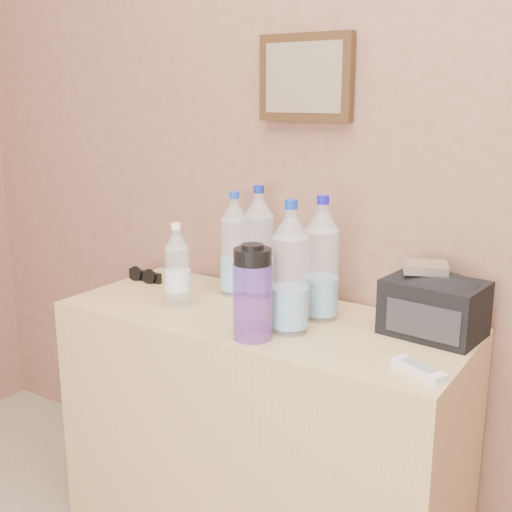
{
  "coord_description": "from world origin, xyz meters",
  "views": [
    {
      "loc": [
        0.43,
        0.26,
        1.35
      ],
      "look_at": [
        -0.5,
        1.71,
        0.92
      ],
      "focal_mm": 45.0,
      "sensor_mm": 36.0,
      "label": 1
    }
  ],
  "objects_px": {
    "ac_remote": "(419,369)",
    "pet_large_c": "(321,265)",
    "toiletry_bag": "(434,304)",
    "foil_packet": "(425,267)",
    "pet_large_a": "(259,247)",
    "nalgene_bottle": "(253,293)",
    "sunglasses": "(145,276)",
    "pet_large_b": "(235,249)",
    "pet_small": "(177,270)",
    "dresser": "(260,431)",
    "pet_large_d": "(290,275)"
  },
  "relations": [
    {
      "from": "nalgene_bottle",
      "to": "foil_packet",
      "type": "distance_m",
      "value": 0.45
    },
    {
      "from": "pet_large_b",
      "to": "nalgene_bottle",
      "type": "xyz_separation_m",
      "value": [
        0.26,
        -0.29,
        -0.02
      ]
    },
    {
      "from": "ac_remote",
      "to": "pet_large_c",
      "type": "bearing_deg",
      "value": 175.43
    },
    {
      "from": "pet_large_c",
      "to": "ac_remote",
      "type": "xyz_separation_m",
      "value": [
        0.36,
        -0.21,
        -0.15
      ]
    },
    {
      "from": "pet_large_a",
      "to": "pet_large_b",
      "type": "xyz_separation_m",
      "value": [
        -0.07,
        -0.03,
        -0.01
      ]
    },
    {
      "from": "pet_large_c",
      "to": "toiletry_bag",
      "type": "bearing_deg",
      "value": 8.49
    },
    {
      "from": "pet_large_a",
      "to": "nalgene_bottle",
      "type": "distance_m",
      "value": 0.38
    },
    {
      "from": "foil_packet",
      "to": "toiletry_bag",
      "type": "bearing_deg",
      "value": -0.52
    },
    {
      "from": "pet_large_b",
      "to": "toiletry_bag",
      "type": "relative_size",
      "value": 1.33
    },
    {
      "from": "pet_small",
      "to": "sunglasses",
      "type": "xyz_separation_m",
      "value": [
        -0.26,
        0.14,
        -0.09
      ]
    },
    {
      "from": "pet_small",
      "to": "sunglasses",
      "type": "relative_size",
      "value": 1.84
    },
    {
      "from": "toiletry_bag",
      "to": "foil_packet",
      "type": "height_order",
      "value": "foil_packet"
    },
    {
      "from": "pet_large_b",
      "to": "pet_large_d",
      "type": "bearing_deg",
      "value": -32.3
    },
    {
      "from": "pet_large_a",
      "to": "foil_packet",
      "type": "relative_size",
      "value": 3.11
    },
    {
      "from": "pet_large_b",
      "to": "sunglasses",
      "type": "xyz_separation_m",
      "value": [
        -0.34,
        -0.05,
        -0.13
      ]
    },
    {
      "from": "pet_large_b",
      "to": "pet_large_c",
      "type": "relative_size",
      "value": 0.93
    },
    {
      "from": "pet_large_b",
      "to": "pet_small",
      "type": "xyz_separation_m",
      "value": [
        -0.07,
        -0.19,
        -0.03
      ]
    },
    {
      "from": "pet_large_d",
      "to": "ac_remote",
      "type": "height_order",
      "value": "pet_large_d"
    },
    {
      "from": "pet_large_a",
      "to": "ac_remote",
      "type": "relative_size",
      "value": 2.48
    },
    {
      "from": "pet_large_b",
      "to": "ac_remote",
      "type": "height_order",
      "value": "pet_large_b"
    },
    {
      "from": "dresser",
      "to": "pet_large_b",
      "type": "height_order",
      "value": "pet_large_b"
    },
    {
      "from": "pet_large_b",
      "to": "sunglasses",
      "type": "bearing_deg",
      "value": -171.21
    },
    {
      "from": "pet_large_b",
      "to": "pet_small",
      "type": "relative_size",
      "value": 1.3
    },
    {
      "from": "dresser",
      "to": "toiletry_bag",
      "type": "height_order",
      "value": "toiletry_bag"
    },
    {
      "from": "pet_small",
      "to": "nalgene_bottle",
      "type": "bearing_deg",
      "value": -17.18
    },
    {
      "from": "pet_large_d",
      "to": "toiletry_bag",
      "type": "height_order",
      "value": "pet_large_d"
    },
    {
      "from": "ac_remote",
      "to": "toiletry_bag",
      "type": "xyz_separation_m",
      "value": [
        -0.05,
        0.26,
        0.07
      ]
    },
    {
      "from": "pet_small",
      "to": "foil_packet",
      "type": "distance_m",
      "value": 0.71
    },
    {
      "from": "pet_large_c",
      "to": "sunglasses",
      "type": "xyz_separation_m",
      "value": [
        -0.67,
        0.01,
        -0.14
      ]
    },
    {
      "from": "toiletry_bag",
      "to": "pet_large_a",
      "type": "bearing_deg",
      "value": -178.66
    },
    {
      "from": "dresser",
      "to": "foil_packet",
      "type": "height_order",
      "value": "foil_packet"
    },
    {
      "from": "nalgene_bottle",
      "to": "sunglasses",
      "type": "relative_size",
      "value": 1.83
    },
    {
      "from": "dresser",
      "to": "pet_large_b",
      "type": "relative_size",
      "value": 3.61
    },
    {
      "from": "pet_large_c",
      "to": "foil_packet",
      "type": "relative_size",
      "value": 3.13
    },
    {
      "from": "pet_large_b",
      "to": "toiletry_bag",
      "type": "bearing_deg",
      "value": -1.34
    },
    {
      "from": "pet_large_c",
      "to": "foil_packet",
      "type": "xyz_separation_m",
      "value": [
        0.28,
        0.05,
        0.02
      ]
    },
    {
      "from": "pet_large_d",
      "to": "sunglasses",
      "type": "xyz_separation_m",
      "value": [
        -0.65,
        0.15,
        -0.14
      ]
    },
    {
      "from": "pet_large_d",
      "to": "toiletry_bag",
      "type": "xyz_separation_m",
      "value": [
        0.33,
        0.18,
        -0.07
      ]
    },
    {
      "from": "pet_large_a",
      "to": "pet_large_b",
      "type": "distance_m",
      "value": 0.08
    },
    {
      "from": "pet_small",
      "to": "toiletry_bag",
      "type": "bearing_deg",
      "value": 13.75
    },
    {
      "from": "pet_large_c",
      "to": "toiletry_bag",
      "type": "xyz_separation_m",
      "value": [
        0.31,
        0.05,
        -0.07
      ]
    },
    {
      "from": "nalgene_bottle",
      "to": "ac_remote",
      "type": "distance_m",
      "value": 0.45
    },
    {
      "from": "pet_large_a",
      "to": "sunglasses",
      "type": "relative_size",
      "value": 2.54
    },
    {
      "from": "pet_large_d",
      "to": "nalgene_bottle",
      "type": "height_order",
      "value": "pet_large_d"
    },
    {
      "from": "pet_small",
      "to": "ac_remote",
      "type": "relative_size",
      "value": 1.8
    },
    {
      "from": "pet_small",
      "to": "pet_large_b",
      "type": "bearing_deg",
      "value": 68.67
    },
    {
      "from": "pet_small",
      "to": "foil_packet",
      "type": "relative_size",
      "value": 2.25
    },
    {
      "from": "pet_large_a",
      "to": "nalgene_bottle",
      "type": "height_order",
      "value": "pet_large_a"
    },
    {
      "from": "pet_large_c",
      "to": "pet_small",
      "type": "height_order",
      "value": "pet_large_c"
    },
    {
      "from": "sunglasses",
      "to": "ac_remote",
      "type": "relative_size",
      "value": 0.98
    }
  ]
}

